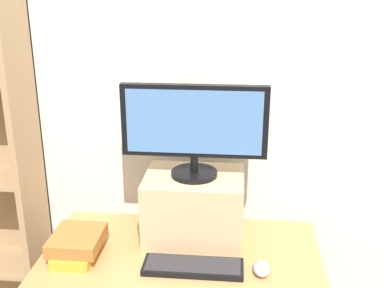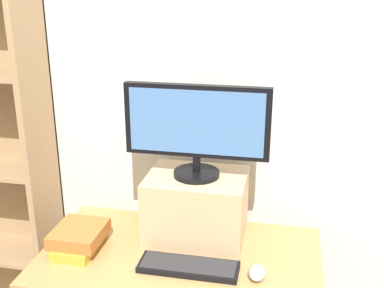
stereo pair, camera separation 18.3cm
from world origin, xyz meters
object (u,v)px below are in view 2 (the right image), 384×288
at_px(desk, 180,274).
at_px(keyboard, 189,267).
at_px(book_stack, 79,238).
at_px(computer_monitor, 197,127).
at_px(riser_box, 196,206).
at_px(computer_mouse, 257,273).

bearing_deg(desk, keyboard, -59.56).
xyz_separation_m(keyboard, book_stack, (-0.47, 0.06, 0.04)).
relative_size(computer_monitor, book_stack, 2.43).
bearing_deg(keyboard, desk, 120.44).
bearing_deg(computer_monitor, desk, -103.74).
distance_m(computer_monitor, book_stack, 0.66).
bearing_deg(riser_box, book_stack, -156.57).
bearing_deg(computer_mouse, computer_monitor, 138.50).
xyz_separation_m(riser_box, keyboard, (0.02, -0.25, -0.13)).
relative_size(riser_box, computer_monitor, 0.70).
distance_m(desk, keyboard, 0.16).
height_order(keyboard, book_stack, book_stack).
distance_m(keyboard, computer_mouse, 0.26).
bearing_deg(book_stack, computer_mouse, -4.14).
xyz_separation_m(desk, book_stack, (-0.41, -0.04, 0.14)).
relative_size(computer_monitor, keyboard, 1.53).
bearing_deg(riser_box, keyboard, -85.56).
distance_m(desk, computer_monitor, 0.61).
relative_size(riser_box, computer_mouse, 3.92).
height_order(riser_box, book_stack, riser_box).
height_order(desk, keyboard, keyboard).
bearing_deg(computer_monitor, riser_box, 90.00).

